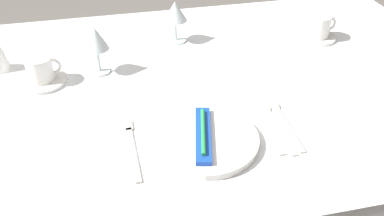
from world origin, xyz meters
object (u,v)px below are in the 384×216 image
at_px(spoon_dessert, 283,119).
at_px(wine_glass_left, 96,41).
at_px(dinner_knife, 266,129).
at_px(coffee_cup_left, 40,69).
at_px(spoon_soup, 274,122).
at_px(toothbrush_package, 203,134).
at_px(dinner_plate, 203,140).
at_px(fork_outer, 132,146).
at_px(coffee_cup_right, 319,26).
at_px(wine_glass_centre, 175,13).

xyz_separation_m(spoon_dessert, wine_glass_left, (-0.45, 0.35, 0.10)).
xyz_separation_m(dinner_knife, wine_glass_left, (-0.39, 0.38, 0.10)).
relative_size(coffee_cup_left, wine_glass_left, 0.68).
height_order(spoon_dessert, coffee_cup_left, coffee_cup_left).
bearing_deg(wine_glass_left, spoon_soup, -40.60).
bearing_deg(spoon_dessert, toothbrush_package, -169.16).
bearing_deg(dinner_plate, coffee_cup_left, 136.26).
xyz_separation_m(fork_outer, wine_glass_left, (-0.05, 0.38, 0.10)).
xyz_separation_m(spoon_soup, spoon_dessert, (0.03, 0.01, 0.00)).
height_order(toothbrush_package, wine_glass_left, wine_glass_left).
distance_m(fork_outer, spoon_dessert, 0.39).
bearing_deg(wine_glass_left, coffee_cup_right, 5.26).
distance_m(dinner_plate, wine_glass_centre, 0.56).
height_order(coffee_cup_right, wine_glass_left, wine_glass_left).
relative_size(toothbrush_package, spoon_dessert, 0.98).
bearing_deg(fork_outer, wine_glass_left, 98.28).
bearing_deg(dinner_knife, spoon_soup, 36.76).
bearing_deg(wine_glass_centre, coffee_cup_right, -10.36).
xyz_separation_m(fork_outer, coffee_cup_right, (0.69, 0.45, 0.04)).
bearing_deg(coffee_cup_left, toothbrush_package, -43.74).
distance_m(spoon_soup, coffee_cup_right, 0.54).
bearing_deg(spoon_soup, toothbrush_package, -169.67).
height_order(fork_outer, coffee_cup_right, coffee_cup_right).
height_order(toothbrush_package, spoon_soup, toothbrush_package).
xyz_separation_m(dinner_plate, fork_outer, (-0.17, 0.02, -0.01)).
bearing_deg(wine_glass_left, dinner_knife, -44.57).
bearing_deg(spoon_soup, wine_glass_left, 139.40).
relative_size(dinner_plate, coffee_cup_right, 2.53).
height_order(coffee_cup_left, wine_glass_centre, wine_glass_centre).
xyz_separation_m(coffee_cup_right, wine_glass_left, (-0.75, -0.07, 0.06)).
relative_size(dinner_knife, wine_glass_centre, 1.52).
bearing_deg(fork_outer, coffee_cup_right, 32.84).
distance_m(dinner_knife, coffee_cup_left, 0.66).
xyz_separation_m(toothbrush_package, coffee_cup_left, (-0.39, 0.37, 0.02)).
distance_m(spoon_dessert, coffee_cup_right, 0.52).
bearing_deg(coffee_cup_left, coffee_cup_right, 5.79).
relative_size(dinner_knife, spoon_dessert, 0.99).
distance_m(spoon_dessert, wine_glass_centre, 0.55).
height_order(toothbrush_package, coffee_cup_right, coffee_cup_right).
bearing_deg(toothbrush_package, dinner_knife, 4.37).
relative_size(toothbrush_package, coffee_cup_left, 2.13).
bearing_deg(coffee_cup_right, toothbrush_package, -138.23).
distance_m(dinner_plate, fork_outer, 0.17).
bearing_deg(coffee_cup_right, wine_glass_left, -174.74).
bearing_deg(toothbrush_package, spoon_soup, 10.33).
bearing_deg(wine_glass_left, coffee_cup_left, -171.82).
xyz_separation_m(toothbrush_package, coffee_cup_right, (0.52, 0.47, 0.02)).
relative_size(spoon_soup, spoon_dessert, 0.99).
relative_size(dinner_knife, coffee_cup_right, 2.01).
xyz_separation_m(dinner_plate, wine_glass_left, (-0.22, 0.40, 0.10)).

